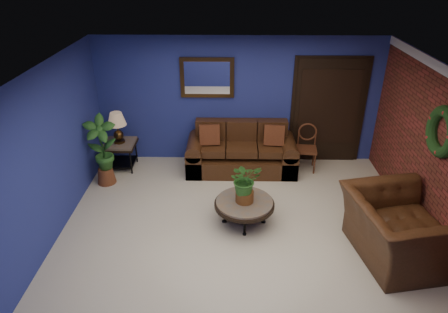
{
  "coord_description": "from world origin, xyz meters",
  "views": [
    {
      "loc": [
        -0.15,
        -4.89,
        3.87
      ],
      "look_at": [
        -0.25,
        0.55,
        1.04
      ],
      "focal_mm": 32.0,
      "sensor_mm": 36.0,
      "label": 1
    }
  ],
  "objects_px": {
    "table_lamp": "(117,124)",
    "armchair": "(397,230)",
    "sofa": "(241,154)",
    "side_chair": "(307,144)",
    "end_table": "(120,148)",
    "coffee_table": "(244,204)"
  },
  "relations": [
    {
      "from": "table_lamp",
      "to": "armchair",
      "type": "distance_m",
      "value": 5.13
    },
    {
      "from": "sofa",
      "to": "table_lamp",
      "type": "distance_m",
      "value": 2.45
    },
    {
      "from": "side_chair",
      "to": "table_lamp",
      "type": "bearing_deg",
      "value": -172.33
    },
    {
      "from": "end_table",
      "to": "table_lamp",
      "type": "relative_size",
      "value": 1.03
    },
    {
      "from": "sofa",
      "to": "end_table",
      "type": "relative_size",
      "value": 3.46
    },
    {
      "from": "coffee_table",
      "to": "end_table",
      "type": "distance_m",
      "value": 2.96
    },
    {
      "from": "sofa",
      "to": "end_table",
      "type": "distance_m",
      "value": 2.37
    },
    {
      "from": "coffee_table",
      "to": "table_lamp",
      "type": "height_order",
      "value": "table_lamp"
    },
    {
      "from": "coffee_table",
      "to": "side_chair",
      "type": "xyz_separation_m",
      "value": [
        1.26,
        1.84,
        0.16
      ]
    },
    {
      "from": "table_lamp",
      "to": "side_chair",
      "type": "relative_size",
      "value": 0.65
    },
    {
      "from": "sofa",
      "to": "end_table",
      "type": "bearing_deg",
      "value": -179.29
    },
    {
      "from": "table_lamp",
      "to": "end_table",
      "type": "bearing_deg",
      "value": -63.43
    },
    {
      "from": "sofa",
      "to": "coffee_table",
      "type": "relative_size",
      "value": 2.24
    },
    {
      "from": "coffee_table",
      "to": "armchair",
      "type": "height_order",
      "value": "armchair"
    },
    {
      "from": "end_table",
      "to": "table_lamp",
      "type": "height_order",
      "value": "table_lamp"
    },
    {
      "from": "coffee_table",
      "to": "armchair",
      "type": "distance_m",
      "value": 2.21
    },
    {
      "from": "coffee_table",
      "to": "side_chair",
      "type": "relative_size",
      "value": 1.04
    },
    {
      "from": "end_table",
      "to": "armchair",
      "type": "bearing_deg",
      "value": -29.48
    },
    {
      "from": "sofa",
      "to": "coffee_table",
      "type": "xyz_separation_m",
      "value": [
        0.01,
        -1.8,
        0.04
      ]
    },
    {
      "from": "table_lamp",
      "to": "coffee_table",
      "type": "bearing_deg",
      "value": -36.73
    },
    {
      "from": "end_table",
      "to": "coffee_table",
      "type": "bearing_deg",
      "value": -36.73
    },
    {
      "from": "sofa",
      "to": "side_chair",
      "type": "relative_size",
      "value": 2.32
    }
  ]
}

